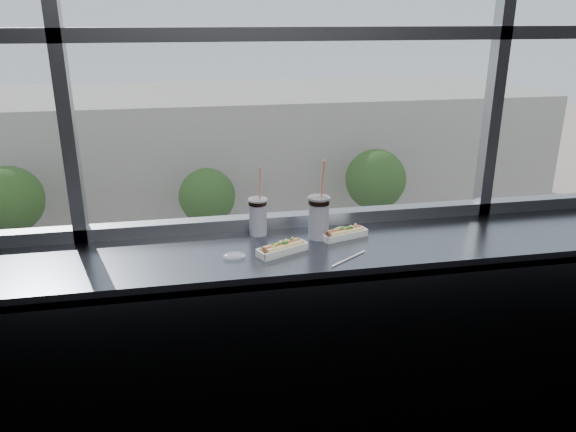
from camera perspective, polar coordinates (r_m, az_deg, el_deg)
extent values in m
plane|color=black|center=(3.01, 0.60, -10.76)|extent=(6.00, 0.00, 6.00)
cube|color=slate|center=(2.53, 1.90, -3.71)|extent=(6.00, 0.55, 0.06)
cube|color=slate|center=(2.58, 3.07, -16.63)|extent=(6.00, 0.04, 1.04)
cube|color=white|center=(2.45, -0.58, -3.72)|extent=(0.24, 0.16, 0.01)
cube|color=white|center=(2.44, -0.58, -3.38)|extent=(0.24, 0.16, 0.03)
cylinder|color=tan|center=(2.44, -0.58, -3.24)|extent=(0.18, 0.11, 0.04)
cylinder|color=brown|center=(2.44, -0.58, -3.01)|extent=(0.18, 0.10, 0.03)
cube|color=white|center=(2.63, 5.71, -2.14)|extent=(0.23, 0.13, 0.01)
cube|color=white|center=(2.62, 5.72, -1.84)|extent=(0.23, 0.13, 0.03)
cylinder|color=tan|center=(2.62, 5.73, -1.71)|extent=(0.18, 0.08, 0.04)
cylinder|color=brown|center=(2.62, 5.73, -1.50)|extent=(0.18, 0.08, 0.03)
cylinder|color=white|center=(2.63, -3.08, -0.14)|extent=(0.08, 0.08, 0.17)
cylinder|color=black|center=(2.61, -3.11, 1.39)|extent=(0.09, 0.09, 0.02)
cylinder|color=silver|center=(2.60, -3.11, 1.68)|extent=(0.09, 0.09, 0.01)
cylinder|color=#F07461|center=(2.58, -2.86, 3.24)|extent=(0.01, 0.04, 0.18)
cylinder|color=white|center=(2.59, 3.14, -0.25)|extent=(0.09, 0.09, 0.19)
cylinder|color=black|center=(2.56, 3.17, 1.51)|extent=(0.10, 0.10, 0.02)
cylinder|color=silver|center=(2.55, 3.18, 1.84)|extent=(0.10, 0.10, 0.01)
cylinder|color=#F07461|center=(2.53, 3.55, 3.64)|extent=(0.01, 0.05, 0.20)
cylinder|color=white|center=(2.40, 6.17, -4.32)|extent=(0.19, 0.13, 0.01)
ellipsoid|color=silver|center=(2.41, -5.47, -4.02)|extent=(0.10, 0.07, 0.02)
plane|color=#B8A693|center=(47.86, -9.98, 3.59)|extent=(120.00, 120.00, 0.00)
cube|color=black|center=(26.05, -8.51, -10.55)|extent=(80.00, 10.00, 0.06)
cube|color=#B8A693|center=(33.22, -9.23, -3.67)|extent=(80.00, 6.00, 0.04)
cube|color=#A39E91|center=(41.55, -10.09, 6.82)|extent=(50.00, 14.00, 8.00)
imported|color=#954419|center=(29.38, -3.04, -4.58)|extent=(2.94, 5.78, 1.85)
imported|color=#3A5279|center=(26.23, 23.68, -9.14)|extent=(2.75, 6.51, 2.17)
imported|color=white|center=(22.86, 5.64, -12.09)|extent=(2.75, 6.09, 1.99)
imported|color=beige|center=(32.05, 14.66, -2.80)|extent=(3.39, 6.73, 2.16)
imported|color=#671408|center=(22.04, -6.11, -12.91)|extent=(3.25, 7.11, 2.33)
imported|color=#66605B|center=(32.84, -10.54, -2.02)|extent=(0.93, 0.70, 2.09)
imported|color=#66605B|center=(32.81, 0.78, -1.74)|extent=(0.68, 0.90, 2.03)
imported|color=#66605B|center=(34.12, -21.84, -2.27)|extent=(0.95, 0.72, 2.15)
cylinder|color=#47382B|center=(33.96, -25.83, -2.51)|extent=(0.27, 0.27, 2.72)
sphere|color=#2C551A|center=(33.18, -26.46, 1.48)|extent=(3.62, 3.62, 3.62)
cylinder|color=#47382B|center=(32.79, -8.03, -1.68)|extent=(0.24, 0.24, 2.41)
sphere|color=#2C551A|center=(32.06, -8.22, 1.99)|extent=(3.21, 3.21, 3.21)
cylinder|color=#47382B|center=(34.59, 8.66, -0.28)|extent=(0.27, 0.27, 2.72)
sphere|color=#2C551A|center=(33.83, 8.88, 3.69)|extent=(3.63, 3.63, 3.63)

